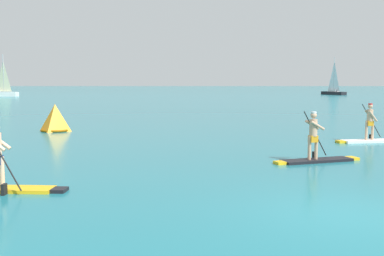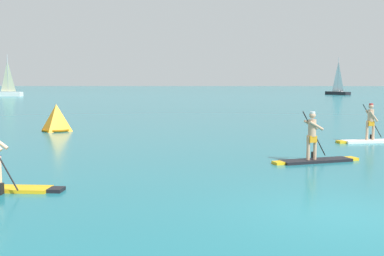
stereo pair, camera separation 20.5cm
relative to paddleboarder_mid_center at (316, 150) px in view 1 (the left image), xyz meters
name	(u,v)px [view 1 (the left image)]	position (x,y,z in m)	size (l,w,h in m)	color
ground	(349,214)	(-0.88, -6.25, -0.39)	(440.00, 440.00, 0.00)	#1E727F
paddleboarder_mid_center	(316,150)	(0.00, 0.00, 0.00)	(3.06, 1.43, 1.73)	black
paddleboarder_far_right	(370,134)	(3.65, 5.13, -0.04)	(3.10, 1.19, 1.74)	white
race_marker_buoy	(55,119)	(-11.50, 9.53, 0.26)	(1.55, 1.55, 1.44)	orange
sailboat_left_horizon	(4,91)	(-36.56, 64.89, 0.55)	(4.78, 1.77, 7.07)	white
sailboat_right_horizon	(334,90)	(22.07, 75.09, 0.59)	(3.67, 5.51, 7.05)	black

